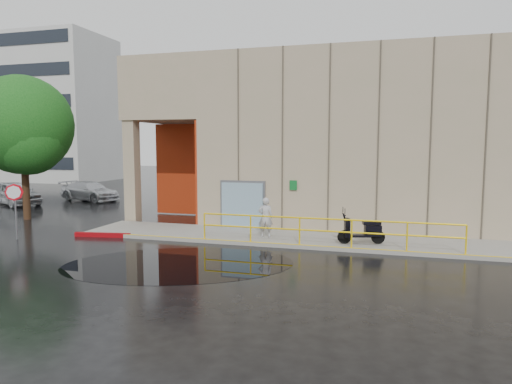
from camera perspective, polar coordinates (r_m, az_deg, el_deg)
ground at (r=15.25m, az=-9.21°, el=-8.76°), size 120.00×120.00×0.00m
sidewalk at (r=18.39m, az=8.37°, el=-5.96°), size 20.00×3.00×0.15m
building at (r=24.36m, az=13.11°, el=6.65°), size 20.00×10.17×8.00m
guardrail at (r=16.92m, az=8.65°, el=-4.92°), size 9.56×0.06×1.03m
distant_building at (r=53.82m, az=-24.16°, el=9.36°), size 12.00×8.08×15.00m
person at (r=18.29m, az=1.21°, el=-3.18°), size 0.63×0.46×1.60m
scooter at (r=17.50m, az=13.12°, el=-3.81°), size 1.80×0.98×1.36m
stop_sign at (r=20.81m, az=-27.95°, el=-0.71°), size 0.50×0.53×2.28m
red_curb at (r=20.18m, az=-18.63°, el=-5.10°), size 2.40×0.54×0.18m
puddle at (r=15.15m, az=-9.55°, el=-8.86°), size 8.59×6.94×0.01m
car_a at (r=32.88m, az=-27.87°, el=-0.12°), size 4.80×3.50×1.52m
car_c at (r=33.29m, az=-20.07°, el=0.10°), size 4.82×2.84×1.31m
tree_near at (r=25.97m, az=-27.02°, el=7.04°), size 5.00×5.00×7.33m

